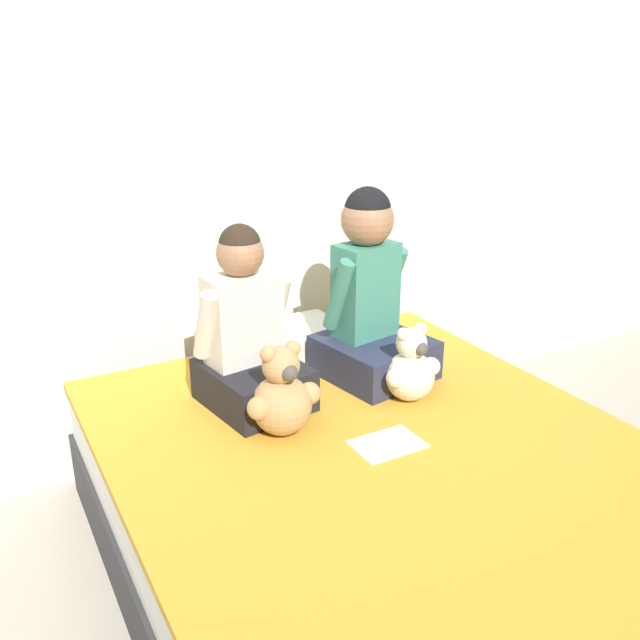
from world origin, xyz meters
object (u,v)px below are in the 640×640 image
object	(u,v)px
teddy_bear_held_by_right_child	(411,369)
pillow_at_headboard	(275,345)
child_on_right	(370,301)
bed	(381,512)
child_on_left	(247,336)
teddy_bear_held_by_left_child	(282,396)
sign_card	(387,444)

from	to	relation	value
teddy_bear_held_by_right_child	pillow_at_headboard	bearing A→B (deg)	108.90
child_on_right	pillow_at_headboard	world-z (taller)	child_on_right
teddy_bear_held_by_right_child	pillow_at_headboard	distance (m)	0.60
bed	child_on_left	xyz separation A→B (m)	(-0.23, 0.48, 0.47)
child_on_right	teddy_bear_held_by_left_child	xyz separation A→B (m)	(-0.48, -0.25, -0.16)
child_on_right	teddy_bear_held_by_right_child	world-z (taller)	child_on_right
child_on_right	bed	bearing A→B (deg)	-127.51
bed	sign_card	world-z (taller)	sign_card
teddy_bear_held_by_right_child	pillow_at_headboard	xyz separation A→B (m)	(-0.26, 0.54, -0.06)
teddy_bear_held_by_left_child	child_on_right	bearing A→B (deg)	23.42
child_on_right	pillow_at_headboard	size ratio (longest dim) A/B	1.26
bed	pillow_at_headboard	size ratio (longest dim) A/B	3.44
teddy_bear_held_by_right_child	pillow_at_headboard	size ratio (longest dim) A/B	0.49
child_on_right	teddy_bear_held_by_left_child	world-z (taller)	child_on_right
child_on_right	sign_card	xyz separation A→B (m)	(-0.23, -0.47, -0.28)
child_on_left	pillow_at_headboard	size ratio (longest dim) A/B	1.12
child_on_left	teddy_bear_held_by_right_child	bearing A→B (deg)	-36.12
teddy_bear_held_by_left_child	teddy_bear_held_by_right_child	distance (m)	0.48
pillow_at_headboard	bed	bearing A→B (deg)	-90.00
bed	child_on_left	world-z (taller)	child_on_left
bed	child_on_right	size ratio (longest dim) A/B	2.73
bed	teddy_bear_held_by_left_child	bearing A→B (deg)	134.69
pillow_at_headboard	sign_card	distance (m)	0.76
child_on_left	sign_card	size ratio (longest dim) A/B	2.92
bed	child_on_left	bearing A→B (deg)	115.92
teddy_bear_held_by_right_child	teddy_bear_held_by_left_child	bearing A→B (deg)	172.89
child_on_left	child_on_right	distance (m)	0.48
child_on_left	teddy_bear_held_by_right_child	world-z (taller)	child_on_left
child_on_left	pillow_at_headboard	distance (m)	0.41
bed	teddy_bear_held_by_right_child	xyz separation A→B (m)	(0.26, 0.22, 0.35)
teddy_bear_held_by_left_child	sign_card	bearing A→B (deg)	-45.78
bed	teddy_bear_held_by_right_child	world-z (taller)	teddy_bear_held_by_right_child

